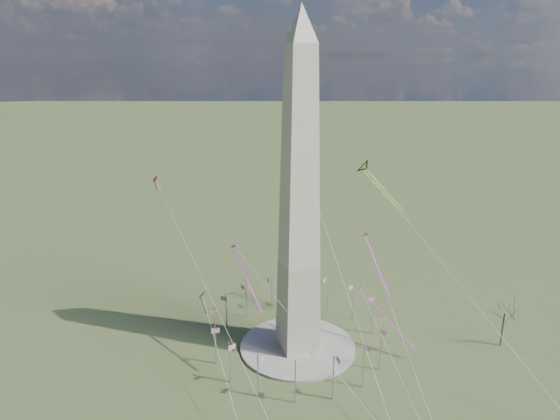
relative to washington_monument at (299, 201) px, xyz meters
name	(u,v)px	position (x,y,z in m)	size (l,w,h in m)	color
ground	(298,348)	(0.00, 0.00, -47.95)	(2000.00, 2000.00, 0.00)	#44592C
plaza	(298,346)	(0.00, 0.00, -47.55)	(36.00, 36.00, 0.80)	#A19A93
washington_monument	(299,201)	(0.00, 0.00, 0.00)	(15.56, 15.56, 100.00)	#B9B09B
flagpole_ring	(298,327)	(0.00, 0.00, -40.68)	(54.40, 54.40, 13.00)	silver
tree_near	(505,311)	(61.17, -19.63, -35.84)	(9.71, 9.71, 16.99)	#4C422E
kite_delta_black	(366,170)	(29.73, 15.64, 3.75)	(10.91, 17.97, 14.79)	black
kite_diamond_purple	(202,297)	(-27.57, 9.27, -30.30)	(2.29, 2.79, 8.17)	#481B7B
kite_streamer_left	(374,257)	(20.72, -7.86, -16.81)	(2.54, 18.53, 12.71)	red
kite_streamer_mid	(243,270)	(-17.29, -1.02, -18.34)	(4.01, 19.36, 13.33)	red
kite_streamer_right	(378,309)	(24.54, -6.03, -35.70)	(11.04, 18.82, 14.26)	red
kite_small_red	(155,180)	(-37.04, 32.16, 1.65)	(1.34, 2.19, 5.03)	red
kite_small_white	(287,115)	(12.76, 45.90, 18.88)	(1.32, 1.70, 4.41)	white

